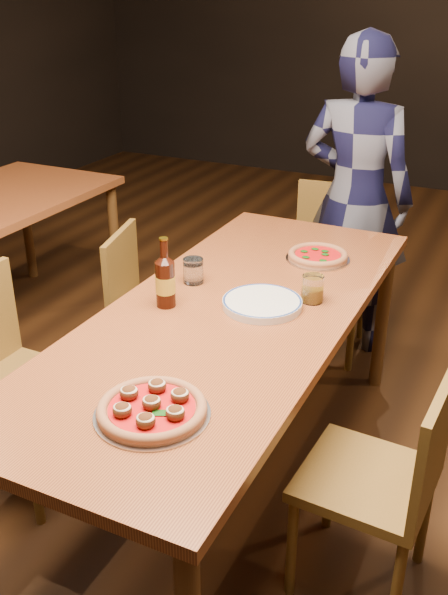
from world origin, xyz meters
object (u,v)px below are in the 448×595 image
at_px(table_main, 230,328).
at_px(pizza_margherita, 318,256).
at_px(plate_stack, 262,304).
at_px(amber_glass, 313,289).
at_px(pizza_meatball, 152,408).
at_px(chair_main_sw, 161,312).
at_px(chair_end, 326,271).
at_px(diner, 355,198).
at_px(chair_main_e, 366,477).
at_px(water_glass, 193,271).
at_px(beer_bottle, 165,282).
at_px(chair_main_nw, 21,385).

xyz_separation_m(table_main, pizza_margherita, (0.12, 0.57, 0.09)).
bearing_deg(table_main, plate_stack, 38.36).
xyz_separation_m(pizza_margherita, amber_glass, (0.11, -0.38, 0.03)).
bearing_deg(pizza_meatball, chair_main_sw, 120.31).
height_order(chair_end, diner, diner).
relative_size(table_main, chair_main_e, 2.43).
bearing_deg(water_glass, beer_bottle, -88.01).
height_order(chair_main_e, beer_bottle, beer_bottle).
xyz_separation_m(table_main, chair_main_nw, (-0.70, -0.33, -0.24)).
xyz_separation_m(chair_end, diner, (0.08, 0.15, 0.35)).
distance_m(table_main, diner, 1.32).
distance_m(chair_main_nw, water_glass, 0.76).
bearing_deg(beer_bottle, chair_main_sw, 123.67).
bearing_deg(amber_glass, chair_main_e, -51.33).
height_order(table_main, pizza_margherita, pizza_margherita).
xyz_separation_m(chair_main_e, amber_glass, (-0.34, 0.43, 0.39)).
bearing_deg(plate_stack, chair_main_nw, -153.18).
xyz_separation_m(chair_main_nw, chair_main_sw, (0.13, 0.78, -0.03)).
xyz_separation_m(chair_main_e, beer_bottle, (-0.79, 0.17, 0.43)).
xyz_separation_m(chair_main_e, diner, (-0.50, 1.55, 0.38)).
relative_size(plate_stack, diner, 0.17).
bearing_deg(pizza_meatball, chair_main_e, 39.33).
xyz_separation_m(chair_end, pizza_margherita, (0.13, -0.59, 0.32)).
bearing_deg(chair_main_e, pizza_margherita, -147.87).
xyz_separation_m(pizza_meatball, diner, (-0.01, 1.96, 0.02)).
relative_size(chair_end, pizza_meatball, 2.89).
distance_m(chair_main_e, pizza_meatball, 0.73).
bearing_deg(chair_main_nw, chair_end, -24.36).
bearing_deg(chair_main_nw, plate_stack, -62.86).
bearing_deg(beer_bottle, table_main, 16.67).
bearing_deg(pizza_margherita, amber_glass, -74.39).
distance_m(pizza_margherita, beer_bottle, 0.73).
bearing_deg(table_main, water_glass, 146.19).
relative_size(pizza_meatball, beer_bottle, 1.25).
xyz_separation_m(pizza_meatball, beer_bottle, (-0.30, 0.58, 0.07)).
relative_size(chair_main_sw, chair_main_e, 1.00).
relative_size(chair_main_sw, pizza_margherita, 3.15).
height_order(pizza_meatball, amber_glass, amber_glass).
bearing_deg(chair_end, amber_glass, -82.43).
xyz_separation_m(plate_stack, amber_glass, (0.14, 0.12, 0.04)).
relative_size(pizza_meatball, diner, 0.19).
bearing_deg(chair_end, water_glass, -108.29).
bearing_deg(pizza_meatball, table_main, 96.93).
relative_size(chair_main_nw, chair_end, 0.98).
xyz_separation_m(chair_main_nw, amber_glass, (0.93, 0.52, 0.36)).
distance_m(pizza_margherita, plate_stack, 0.50).
xyz_separation_m(plate_stack, beer_bottle, (-0.31, -0.14, 0.08)).
bearing_deg(chair_end, plate_stack, -91.12).
distance_m(amber_glass, diner, 1.14).
xyz_separation_m(pizza_margherita, plate_stack, (-0.03, -0.50, -0.00)).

